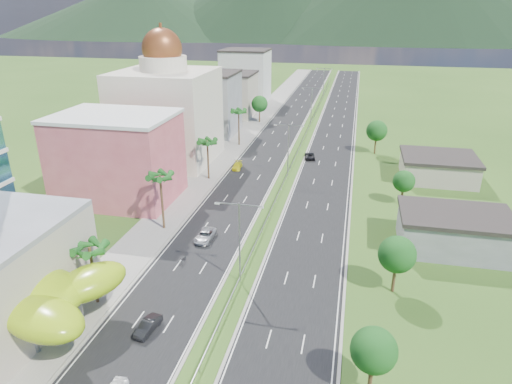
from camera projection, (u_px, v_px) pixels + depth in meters
The scene contains 32 objects.
ground at pixel (218, 332), 49.55m from camera, with size 500.00×500.00×0.00m, color #2D5119.
road_left at pixel (283, 128), 132.38m from camera, with size 11.00×260.00×0.04m, color black.
road_right at pixel (335, 130), 129.40m from camera, with size 11.00×260.00×0.04m, color black.
sidewalk_left at pixel (251, 126), 134.25m from camera, with size 7.00×260.00×0.12m, color gray.
median_guardrail at pixel (301, 144), 114.38m from camera, with size 0.10×216.06×0.76m.
streetlight_median_b at pixel (239, 235), 56.03m from camera, with size 6.04×0.25×11.00m.
streetlight_median_c at pixel (288, 145), 92.18m from camera, with size 6.04×0.25×11.00m.
streetlight_median_d at pixel (312, 102), 132.85m from camera, with size 6.04×0.25×11.00m.
streetlight_median_e at pixel (324, 80), 173.53m from camera, with size 6.04×0.25×11.00m.
lime_canopy at pixel (23, 291), 48.01m from camera, with size 18.00×15.00×7.40m.
pink_shophouse at pixel (118, 159), 81.19m from camera, with size 20.00×15.00×15.00m, color #BC4D57.
domed_building at pixel (167, 111), 100.52m from camera, with size 20.00×20.00×28.70m.
midrise_grey at pixel (207, 104), 124.19m from camera, with size 16.00×15.00×16.00m, color slate.
midrise_beige at pixel (229, 95), 144.64m from camera, with size 16.00×15.00×13.00m, color #B4A594.
midrise_white at pixel (246, 77), 164.48m from camera, with size 16.00×15.00×18.00m, color silver.
shed_near at pixel (454, 233), 65.64m from camera, with size 15.00×10.00×5.00m, color slate.
shed_far at pixel (438, 169), 92.47m from camera, with size 14.00×12.00×4.40m, color #B4A594.
palm_tree_b at pixel (90, 251), 51.76m from camera, with size 3.60×3.60×8.10m.
palm_tree_c at pixel (160, 178), 69.29m from camera, with size 3.60×3.60×9.60m.
palm_tree_d at pixel (207, 143), 90.44m from camera, with size 3.60×3.60×8.60m.
palm_tree_e at pixel (239, 113), 112.75m from camera, with size 3.60×3.60×9.40m.
leafy_tree_lfar at pixel (260, 104), 136.38m from camera, with size 4.90×4.90×8.05m.
leafy_tree_ra at pixel (374, 350), 40.04m from camera, with size 4.20×4.20×6.90m.
leafy_tree_rb at pixel (397, 255), 54.66m from camera, with size 4.55×4.55×7.47m.
leafy_tree_rc at pixel (404, 181), 79.68m from camera, with size 3.85×3.85×6.33m.
leafy_tree_rd at pixel (377, 131), 107.13m from camera, with size 4.90×4.90×8.05m.
mountain_ridge at pixel (411, 42), 444.34m from camera, with size 860.00×140.00×90.00m, color black, non-canonical shape.
car_dark_left at pixel (148, 326), 49.35m from camera, with size 1.39×3.99×1.31m, color black.
car_silver_mid_left at pixel (205, 236), 68.65m from camera, with size 2.36×5.11×1.42m, color #929399.
car_yellow_far_left at pixel (237, 166), 98.79m from camera, with size 1.76×4.33×1.26m, color yellow.
car_dark_far_right at pixel (310, 156), 105.40m from camera, with size 2.17×4.70×1.31m, color black.
motorcycle at pixel (183, 259), 62.46m from camera, with size 0.63×2.08×1.33m, color black.
Camera 1 is at (12.69, -38.26, 32.85)m, focal length 32.00 mm.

